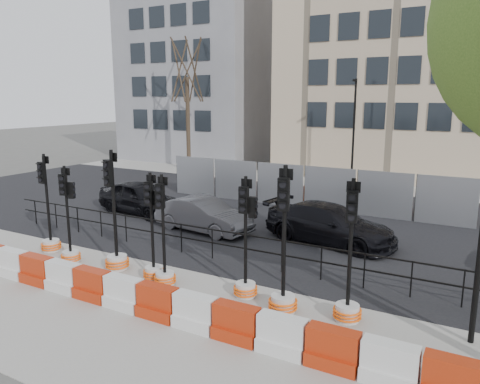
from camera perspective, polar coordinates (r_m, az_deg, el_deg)
The scene contains 22 objects.
ground at distance 14.10m, azimuth -6.04°, elevation -9.59°, with size 120.00×120.00×0.00m, color #51514C.
sidewalk_near at distance 11.97m, azimuth -14.55°, elevation -13.86°, with size 40.00×6.00×0.02m, color gray.
road at distance 19.93m, azimuth 5.61°, elevation -3.16°, with size 40.00×14.00×0.03m, color black.
sidewalk_far at distance 28.23m, azimuth 12.95°, elevation 0.99°, with size 40.00×4.00×0.02m, color gray.
building_grey at distance 39.24m, azimuth -4.51°, elevation 14.41°, with size 11.00×9.06×14.00m.
building_cream at distance 33.40m, azimuth 20.20°, elevation 17.70°, with size 15.00×10.06×18.00m.
kerb_railing at distance 14.81m, azimuth -3.41°, elevation -5.67°, with size 18.00×0.04×1.00m.
heras_fencing at distance 22.19m, azimuth 9.95°, elevation -0.05°, with size 14.33×1.72×2.00m.
lamp_post_far at distance 26.72m, azimuth 13.68°, elevation 7.32°, with size 0.12×0.56×6.00m.
tree_bare_far at distance 32.19m, azimuth -6.49°, elevation 14.37°, with size 2.00×2.00×9.00m.
barrier_row at distance 11.96m, azimuth -13.97°, elevation -11.99°, with size 15.70×0.50×0.80m.
traffic_signal_a at distance 16.74m, azimuth -22.19°, elevation -4.53°, with size 0.64×0.64×3.27m.
traffic_signal_b at distance 15.40m, azimuth -20.05°, elevation -5.54°, with size 0.60×0.60×3.04m.
traffic_signal_c at distance 14.38m, azimuth -14.90°, elevation -6.36°, with size 0.71×0.71×3.59m.
traffic_signal_d at distance 13.40m, azimuth -10.53°, elevation -7.54°, with size 0.60×0.60×3.07m.
traffic_signal_e at distance 12.99m, azimuth -9.22°, elevation -8.57°, with size 0.61×0.61×3.08m.
traffic_signal_f at distance 12.06m, azimuth 0.70°, elevation -9.42°, with size 0.62×0.62×3.16m.
traffic_signal_g at distance 11.31m, azimuth 5.27°, elevation -11.06°, with size 0.70×0.70×3.56m.
traffic_signal_h at distance 11.15m, azimuth 13.04°, elevation -11.92°, with size 0.66×0.66×3.34m.
car_a at distance 20.95m, azimuth -12.03°, elevation -0.66°, with size 4.40×2.25×1.43m, color black.
car_b at distance 17.86m, azimuth -4.51°, elevation -2.79°, with size 4.06×1.82×1.30m, color #4A4A4F.
car_c at distance 16.70m, azimuth 10.90°, elevation -3.86°, with size 4.98×2.72×1.37m, color black.
Camera 1 is at (7.63, -10.70, 5.09)m, focal length 35.00 mm.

